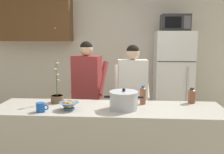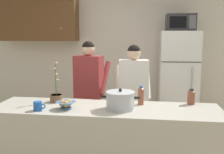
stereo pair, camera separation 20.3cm
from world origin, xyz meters
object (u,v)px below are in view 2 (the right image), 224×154
Objects in this scene: bottle_mid_counter at (141,95)px; potted_orchid at (56,96)px; person_by_sink at (133,89)px; cooking_pot at (120,100)px; microwave at (180,23)px; person_near_pot at (89,83)px; bottle_near_edge at (191,97)px; refrigerator at (178,82)px; coffee_mug at (38,106)px; bread_bowl at (66,104)px.

potted_orchid is (-1.00, -0.01, -0.04)m from bottle_mid_counter.
cooking_pot is (-0.10, -0.83, 0.04)m from person_by_sink.
person_near_pot is (-1.38, -0.88, -0.91)m from microwave.
person_by_sink is 8.79× the size of bottle_near_edge.
bottle_mid_counter is (0.21, 0.22, 0.01)m from cooking_pot.
person_near_pot is 3.86× the size of cooking_pot.
microwave reaches higher than potted_orchid.
person_near_pot is 0.68m from person_by_sink.
person_near_pot is at bearing 119.64° from cooking_pot.
microwave is 1.87m from person_near_pot.
person_by_sink is 1.08m from potted_orchid.
potted_orchid is at bearing -133.74° from refrigerator.
person_near_pot is 9.03× the size of bottle_near_edge.
refrigerator is 2.65m from coffee_mug.
coffee_mug is at bearing -104.20° from person_near_pot.
person_near_pot reaches higher than bottle_near_edge.
refrigerator is at bearing 33.19° from person_near_pot.
person_by_sink is (-0.72, -1.04, -0.94)m from microwave.
person_near_pot is 1.13m from cooking_pot.
bread_bowl is at bearing -164.44° from bottle_near_edge.
bottle_mid_counter is (0.12, -0.62, 0.05)m from person_by_sink.
cooking_pot is at bearing -134.48° from bottle_mid_counter.
refrigerator is 13.53× the size of coffee_mug.
person_near_pot is at bearing 135.24° from bottle_mid_counter.
refrigerator is at bearing 46.26° from potted_orchid.
bottle_mid_counter is (-0.57, -0.09, 0.02)m from bottle_near_edge.
bottle_mid_counter is (0.79, 0.29, 0.06)m from bread_bowl.
person_by_sink is 0.63m from bottle_mid_counter.
refrigerator is at bearing 55.57° from person_by_sink.
person_by_sink is (-0.72, -1.06, 0.09)m from refrigerator.
potted_orchid is (-0.88, -0.62, 0.01)m from person_by_sink.
potted_orchid is (-0.78, 0.21, -0.03)m from cooking_pot.
refrigerator is 3.69× the size of microwave.
cooking_pot is at bearing 10.75° from coffee_mug.
bread_bowl is (-1.40, -1.94, -0.94)m from microwave.
microwave is at bearing 66.25° from cooking_pot.
bottle_near_edge is at bearing 21.44° from cooking_pot.
refrigerator is 1.29m from person_by_sink.
refrigerator is 8.06× the size of bottle_mid_counter.
microwave is 2.49m from potted_orchid.
coffee_mug is 0.27× the size of potted_orchid.
person_by_sink is 1.38m from coffee_mug.
person_near_pot is 1.03× the size of person_by_sink.
microwave is 1.97m from bottle_mid_counter.
person_by_sink reaches higher than bottle_mid_counter.
cooking_pot is 0.81m from potted_orchid.
person_by_sink is 7.17× the size of bottle_mid_counter.
microwave is 3.66× the size of coffee_mug.
bottle_near_edge is (1.35, -0.68, 0.00)m from person_near_pot.
microwave is 2.57m from bread_bowl.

